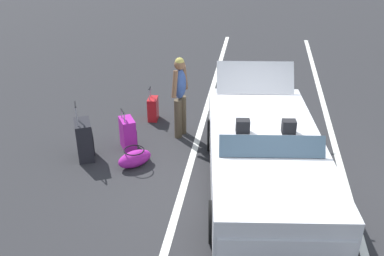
% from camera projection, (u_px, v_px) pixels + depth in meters
% --- Properties ---
extents(ground_plane, '(80.00, 80.00, 0.00)m').
position_uv_depth(ground_plane, '(262.00, 187.00, 7.36)').
color(ground_plane, '#28282B').
extents(lot_line_near, '(18.00, 0.12, 0.01)m').
position_uv_depth(lot_line_near, '(185.00, 181.00, 7.53)').
color(lot_line_near, silver).
rests_on(lot_line_near, ground_plane).
extents(lot_line_mid, '(18.00, 0.12, 0.01)m').
position_uv_depth(lot_line_mid, '(348.00, 195.00, 7.17)').
color(lot_line_mid, silver).
rests_on(lot_line_mid, ground_plane).
extents(convertible_car, '(4.39, 2.27, 1.50)m').
position_uv_depth(convertible_car, '(267.00, 164.00, 6.91)').
color(convertible_car, silver).
rests_on(convertible_car, ground_plane).
extents(suitcase_large_black, '(0.55, 0.46, 1.11)m').
position_uv_depth(suitcase_large_black, '(84.00, 140.00, 8.05)').
color(suitcase_large_black, black).
rests_on(suitcase_large_black, ground_plane).
extents(suitcase_medium_bright, '(0.47, 0.41, 0.81)m').
position_uv_depth(suitcase_medium_bright, '(128.00, 134.00, 8.39)').
color(suitcase_medium_bright, '#991E8C').
rests_on(suitcase_medium_bright, ground_plane).
extents(suitcase_small_carryon, '(0.35, 0.23, 0.74)m').
position_uv_depth(suitcase_small_carryon, '(153.00, 109.00, 9.53)').
color(suitcase_small_carryon, red).
rests_on(suitcase_small_carryon, ground_plane).
extents(duffel_bag, '(0.66, 0.67, 0.34)m').
position_uv_depth(duffel_bag, '(135.00, 158.00, 7.88)').
color(duffel_bag, '#991E8C').
rests_on(duffel_bag, ground_plane).
extents(traveler_person, '(0.60, 0.31, 1.65)m').
position_uv_depth(traveler_person, '(180.00, 93.00, 8.58)').
color(traveler_person, '#4C3F2D').
rests_on(traveler_person, ground_plane).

